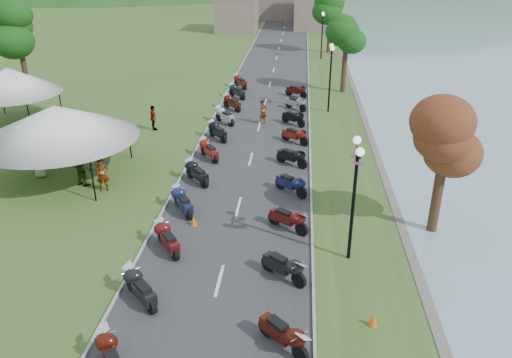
{
  "coord_description": "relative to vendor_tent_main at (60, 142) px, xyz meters",
  "views": [
    {
      "loc": [
        2.78,
        0.66,
        11.51
      ],
      "look_at": [
        0.82,
        22.49,
        1.3
      ],
      "focal_mm": 35.0,
      "sensor_mm": 36.0,
      "label": 1
    }
  ],
  "objects": [
    {
      "name": "road",
      "position": [
        9.99,
        15.2,
        -1.99
      ],
      "size": [
        7.0,
        120.0,
        0.02
      ],
      "primitive_type": "cube",
      "color": "#37373A",
      "rests_on": "ground"
    },
    {
      "name": "far_building",
      "position": [
        7.99,
        60.2,
        0.5
      ],
      "size": [
        18.0,
        16.0,
        5.0
      ],
      "primitive_type": "cube",
      "color": "#7C6A60",
      "rests_on": "ground"
    },
    {
      "name": "moto_row_left",
      "position": [
        7.49,
        -3.62,
        -1.45
      ],
      "size": [
        2.6,
        48.92,
        1.1
      ],
      "primitive_type": null,
      "color": "#331411",
      "rests_on": "ground"
    },
    {
      "name": "moto_row_right",
      "position": [
        12.47,
        -4.77,
        -1.45
      ],
      "size": [
        2.6,
        46.17,
        1.1
      ],
      "primitive_type": null,
      "color": "#331411",
      "rests_on": "ground"
    },
    {
      "name": "vendor_tent_main",
      "position": [
        0.0,
        0.0,
        0.0
      ],
      "size": [
        5.63,
        5.63,
        4.0
      ],
      "primitive_type": null,
      "color": "white",
      "rests_on": "ground"
    },
    {
      "name": "vendor_tent_side",
      "position": [
        -7.37,
        8.41,
        0.0
      ],
      "size": [
        4.56,
        4.56,
        4.0
      ],
      "primitive_type": null,
      "color": "white",
      "rests_on": "ground"
    },
    {
      "name": "tree_lakeside",
      "position": [
        18.88,
        -4.2,
        1.36
      ],
      "size": [
        2.42,
        2.42,
        6.71
      ],
      "primitive_type": null,
      "color": "#1A5516",
      "rests_on": "ground"
    },
    {
      "name": "pedestrian_a",
      "position": [
        2.81,
        -1.61,
        -2.0
      ],
      "size": [
        0.79,
        0.72,
        1.78
      ],
      "primitive_type": "imported",
      "rotation": [
        0.0,
        0.0,
        0.47
      ],
      "color": "slate",
      "rests_on": "ground"
    },
    {
      "name": "pedestrian_b",
      "position": [
        0.96,
        3.95,
        -2.0
      ],
      "size": [
        0.88,
        0.65,
        1.62
      ],
      "primitive_type": "imported",
      "rotation": [
        0.0,
        0.0,
        2.83
      ],
      "color": "slate",
      "rests_on": "ground"
    }
  ]
}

